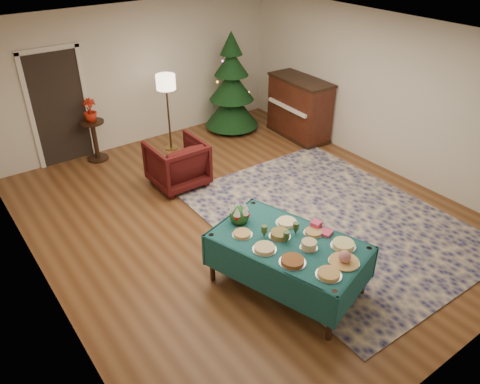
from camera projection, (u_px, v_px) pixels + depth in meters
room_shell at (247, 135)px, 6.66m from camera, size 7.00×7.00×7.00m
doorway at (59, 106)px, 8.38m from camera, size 1.08×0.04×2.16m
rug at (332, 220)px, 7.20m from camera, size 3.26×4.25×0.02m
buffet_table at (288, 251)px, 5.65m from camera, size 1.57×2.07×0.71m
platter_0 at (329, 274)px, 5.05m from camera, size 0.29×0.29×0.04m
platter_1 at (344, 258)px, 5.21m from camera, size 0.35×0.35×0.15m
platter_2 at (343, 245)px, 5.48m from camera, size 0.30×0.30×0.06m
platter_3 at (293, 261)px, 5.23m from camera, size 0.31×0.31×0.05m
platter_4 at (309, 245)px, 5.44m from camera, size 0.21×0.21×0.10m
platter_5 at (314, 232)px, 5.70m from camera, size 0.25×0.25×0.04m
platter_6 at (265, 248)px, 5.43m from camera, size 0.29×0.29×0.05m
platter_7 at (280, 234)px, 5.64m from camera, size 0.27×0.27×0.07m
platter_8 at (287, 222)px, 5.89m from camera, size 0.28×0.28×0.04m
platter_9 at (242, 234)px, 5.68m from camera, size 0.25×0.25×0.04m
goblet_0 at (264, 231)px, 5.60m from camera, size 0.08×0.08×0.17m
goblet_1 at (296, 228)px, 5.65m from camera, size 0.08×0.08×0.17m
goblet_2 at (286, 237)px, 5.50m from camera, size 0.08×0.08×0.17m
napkin_stack at (326, 233)px, 5.70m from camera, size 0.18×0.18×0.04m
gift_box at (316, 225)px, 5.78m from camera, size 0.14×0.14×0.10m
centerpiece at (239, 214)px, 5.86m from camera, size 0.26×0.26×0.30m
armchair at (177, 162)px, 7.93m from camera, size 0.87×0.81×0.89m
floor_lamp at (166, 87)px, 8.73m from camera, size 0.36×0.36×1.50m
side_table at (95, 141)px, 8.79m from camera, size 0.43×0.43×0.78m
potted_plant at (91, 115)px, 8.52m from camera, size 0.24×0.42×0.24m
christmas_tree at (232, 87)px, 9.75m from camera, size 1.19×1.19×2.08m
piano at (299, 109)px, 9.61m from camera, size 0.75×1.46×1.23m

